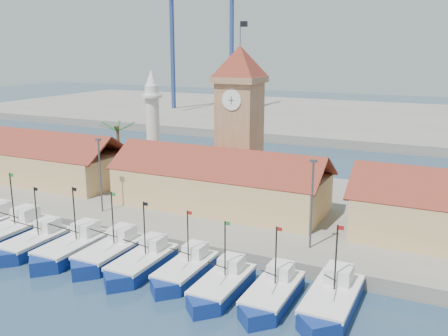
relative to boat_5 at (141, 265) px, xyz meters
The scene contains 20 objects.
ground 2.79m from the boat_5, 91.49° to the right, with size 400.00×400.00×0.00m, color #1C344C.
quay 21.31m from the boat_5, 90.19° to the left, with size 140.00×32.00×1.50m, color gray.
terminal 107.31m from the boat_5, 90.04° to the left, with size 240.00×80.00×2.00m, color gray.
boat_1 17.78m from the boat_5, behind, with size 3.87×10.60×8.02m.
boat_2 13.22m from the boat_5, behind, with size 3.47×9.49×7.18m.
boat_3 8.49m from the boat_5, behind, with size 3.69×10.10×7.64m.
boat_4 4.32m from the boat_5, behind, with size 3.59×9.82×7.43m.
boat_5 is the anchor object (origin of this frame).
boat_6 4.55m from the boat_5, ahead, with size 3.28×8.99×6.80m.
boat_7 8.98m from the boat_5, ahead, with size 3.33×9.12×6.90m.
boat_8 13.47m from the boat_5, ahead, with size 3.37×9.24×6.99m.
boat_9 18.29m from the boat_5, ahead, with size 3.68×10.09×7.63m.
hall_left 36.59m from the boat_5, 151.64° to the left, with size 31.20×10.13×7.61m.
hall_center 17.62m from the boat_5, 90.23° to the left, with size 27.04×10.13×7.61m.
clock_tower 25.87m from the boat_5, 90.17° to the left, with size 5.80×5.80×22.70m.
minaret 30.80m from the boat_5, 120.77° to the left, with size 3.00×3.00×16.30m.
palm_tree 31.25m from the boat_5, 130.72° to the left, with size 5.60×5.03×8.39m.
lamp_posts 10.95m from the boat_5, 87.35° to the left, with size 80.70×0.25×9.03m.
crane_blue_far 115.90m from the boat_5, 120.07° to the left, with size 1.00×33.63×43.81m.
crane_blue_near 113.97m from the boat_5, 110.71° to the left, with size 1.00×33.63×44.18m.
Camera 1 is at (26.45, -33.65, 21.07)m, focal length 40.00 mm.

